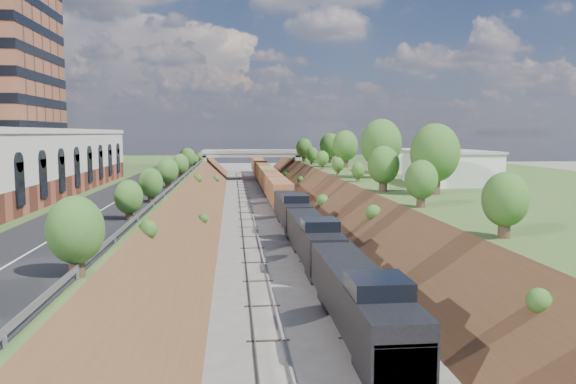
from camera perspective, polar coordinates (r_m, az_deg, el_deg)
platform_left at (r=83.50m, az=-25.58°, el=-0.81°), size 44.00×180.00×5.00m
platform_right at (r=86.94m, az=19.92°, el=-0.33°), size 44.00×180.00×5.00m
embankment_left at (r=79.07m, az=-10.33°, el=-2.49°), size 10.00×180.00×10.00m
embankment_right at (r=80.29m, az=5.53°, el=-2.29°), size 10.00×180.00×10.00m
rail_left_track at (r=78.80m, az=-4.23°, el=-2.37°), size 1.58×180.00×0.18m
rail_right_track at (r=79.10m, az=-0.45°, el=-2.32°), size 1.58×180.00×0.18m
road at (r=78.99m, az=-13.65°, el=1.12°), size 8.00×180.00×0.10m
guardrail at (r=78.29m, az=-10.71°, el=1.51°), size 0.10×171.00×0.70m
overpass at (r=140.17m, az=-3.80°, el=3.28°), size 24.50×8.30×7.40m
white_building_near at (r=75.46m, az=16.14°, el=2.31°), size 9.00×12.00×4.00m
white_building_far at (r=96.07m, az=11.00°, el=3.06°), size 8.00×10.00×3.60m
tree_right_large at (r=61.82m, az=14.71°, el=3.80°), size 5.25×5.25×7.61m
tree_left_crest at (r=38.91m, az=-16.48°, el=-0.89°), size 2.45×2.45×3.55m
freight_train at (r=99.95m, az=-1.56°, el=0.83°), size 2.93×149.41×4.55m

